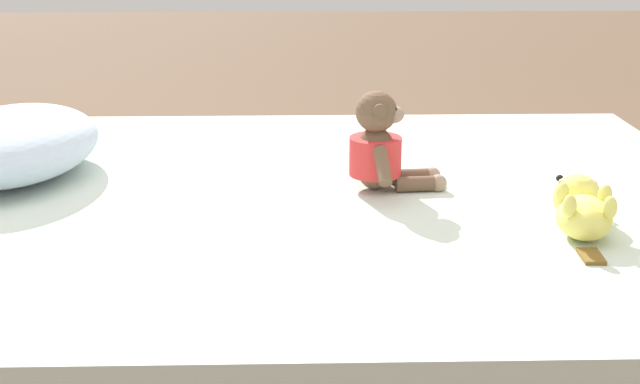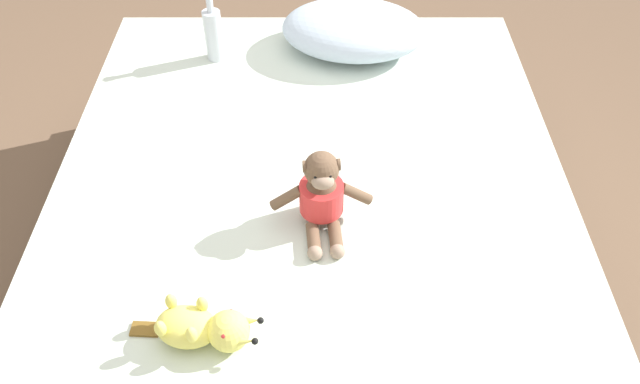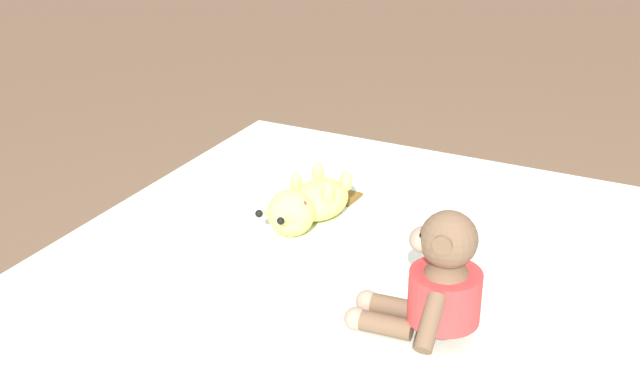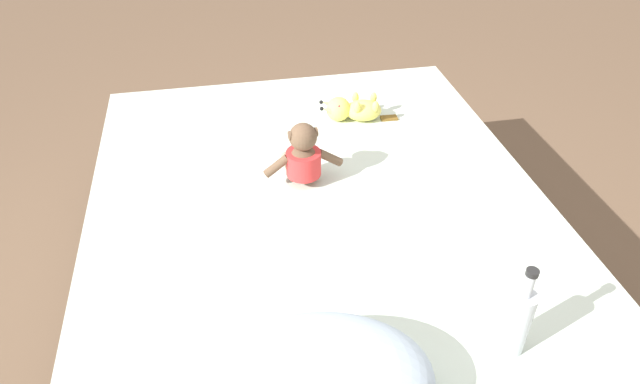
# 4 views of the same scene
# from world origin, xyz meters

# --- Properties ---
(plush_monkey) EXTENTS (0.29, 0.23, 0.24)m
(plush_monkey) POSITION_xyz_m (0.03, -0.15, 0.62)
(plush_monkey) COLOR brown
(plush_monkey) RESTS_ON bed
(plush_yellow_creature) EXTENTS (0.33, 0.14, 0.10)m
(plush_yellow_creature) POSITION_xyz_m (-0.24, -0.54, 0.57)
(plush_yellow_creature) COLOR #EAE066
(plush_yellow_creature) RESTS_ON bed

